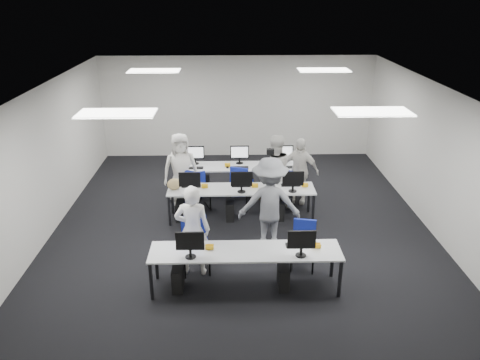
{
  "coord_description": "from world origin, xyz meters",
  "views": [
    {
      "loc": [
        -0.26,
        -9.15,
        4.79
      ],
      "look_at": [
        -0.03,
        0.04,
        1.0
      ],
      "focal_mm": 35.0,
      "sensor_mm": 36.0,
      "label": 1
    }
  ],
  "objects_px": {
    "chair_7": "(279,192)",
    "student_0": "(193,231)",
    "desk_front": "(245,253)",
    "chair_3": "(238,199)",
    "student_2": "(181,169)",
    "desk_mid": "(241,191)",
    "student_1": "(274,172)",
    "student_3": "(299,171)",
    "photographer": "(270,204)",
    "chair_2": "(200,197)",
    "chair_5": "(190,191)",
    "chair_6": "(242,190)",
    "chair_0": "(196,254)",
    "chair_1": "(303,253)"
  },
  "relations": [
    {
      "from": "chair_2",
      "to": "student_1",
      "type": "distance_m",
      "value": 1.83
    },
    {
      "from": "desk_mid",
      "to": "chair_6",
      "type": "height_order",
      "value": "chair_6"
    },
    {
      "from": "desk_mid",
      "to": "student_3",
      "type": "xyz_separation_m",
      "value": [
        1.38,
        0.87,
        0.12
      ]
    },
    {
      "from": "desk_mid",
      "to": "student_1",
      "type": "relative_size",
      "value": 1.81
    },
    {
      "from": "chair_5",
      "to": "student_2",
      "type": "relative_size",
      "value": 0.52
    },
    {
      "from": "student_3",
      "to": "photographer",
      "type": "height_order",
      "value": "photographer"
    },
    {
      "from": "desk_mid",
      "to": "chair_7",
      "type": "xyz_separation_m",
      "value": [
        0.92,
        0.79,
        -0.39
      ]
    },
    {
      "from": "chair_6",
      "to": "photographer",
      "type": "height_order",
      "value": "photographer"
    },
    {
      "from": "student_1",
      "to": "student_3",
      "type": "height_order",
      "value": "student_1"
    },
    {
      "from": "chair_3",
      "to": "photographer",
      "type": "relative_size",
      "value": 0.44
    },
    {
      "from": "student_0",
      "to": "photographer",
      "type": "distance_m",
      "value": 1.67
    },
    {
      "from": "desk_front",
      "to": "desk_mid",
      "type": "distance_m",
      "value": 2.6
    },
    {
      "from": "desk_front",
      "to": "chair_3",
      "type": "xyz_separation_m",
      "value": [
        -0.05,
        3.1,
        -0.42
      ]
    },
    {
      "from": "chair_7",
      "to": "student_0",
      "type": "height_order",
      "value": "student_0"
    },
    {
      "from": "chair_5",
      "to": "student_0",
      "type": "relative_size",
      "value": 0.52
    },
    {
      "from": "chair_3",
      "to": "student_3",
      "type": "bearing_deg",
      "value": 13.48
    },
    {
      "from": "desk_front",
      "to": "chair_5",
      "type": "relative_size",
      "value": 3.62
    },
    {
      "from": "chair_7",
      "to": "student_3",
      "type": "distance_m",
      "value": 0.69
    },
    {
      "from": "chair_7",
      "to": "photographer",
      "type": "distance_m",
      "value": 2.16
    },
    {
      "from": "chair_7",
      "to": "desk_front",
      "type": "bearing_deg",
      "value": -103.13
    },
    {
      "from": "chair_3",
      "to": "chair_7",
      "type": "xyz_separation_m",
      "value": [
        0.98,
        0.29,
        0.03
      ]
    },
    {
      "from": "chair_3",
      "to": "student_1",
      "type": "height_order",
      "value": "student_1"
    },
    {
      "from": "chair_1",
      "to": "chair_7",
      "type": "distance_m",
      "value": 2.76
    },
    {
      "from": "chair_5",
      "to": "chair_6",
      "type": "relative_size",
      "value": 0.95
    },
    {
      "from": "chair_5",
      "to": "student_2",
      "type": "xyz_separation_m",
      "value": [
        -0.19,
        -0.01,
        0.58
      ]
    },
    {
      "from": "chair_5",
      "to": "photographer",
      "type": "relative_size",
      "value": 0.47
    },
    {
      "from": "photographer",
      "to": "desk_mid",
      "type": "bearing_deg",
      "value": -65.71
    },
    {
      "from": "chair_2",
      "to": "chair_3",
      "type": "relative_size",
      "value": 1.02
    },
    {
      "from": "chair_0",
      "to": "chair_5",
      "type": "distance_m",
      "value": 2.93
    },
    {
      "from": "chair_2",
      "to": "chair_3",
      "type": "distance_m",
      "value": 0.9
    },
    {
      "from": "chair_7",
      "to": "chair_1",
      "type": "bearing_deg",
      "value": -84.64
    },
    {
      "from": "photographer",
      "to": "chair_3",
      "type": "bearing_deg",
      "value": -70.24
    },
    {
      "from": "chair_2",
      "to": "student_0",
      "type": "height_order",
      "value": "student_0"
    },
    {
      "from": "chair_1",
      "to": "chair_3",
      "type": "xyz_separation_m",
      "value": [
        -1.13,
        2.47,
        -0.02
      ]
    },
    {
      "from": "desk_mid",
      "to": "photographer",
      "type": "height_order",
      "value": "photographer"
    },
    {
      "from": "desk_mid",
      "to": "photographer",
      "type": "relative_size",
      "value": 1.71
    },
    {
      "from": "chair_0",
      "to": "photographer",
      "type": "distance_m",
      "value": 1.71
    },
    {
      "from": "chair_5",
      "to": "student_3",
      "type": "bearing_deg",
      "value": 19.28
    },
    {
      "from": "desk_mid",
      "to": "student_3",
      "type": "height_order",
      "value": "student_3"
    },
    {
      "from": "desk_mid",
      "to": "chair_5",
      "type": "relative_size",
      "value": 3.62
    },
    {
      "from": "student_2",
      "to": "desk_mid",
      "type": "bearing_deg",
      "value": -46.39
    },
    {
      "from": "desk_mid",
      "to": "student_0",
      "type": "bearing_deg",
      "value": -113.34
    },
    {
      "from": "chair_5",
      "to": "chair_7",
      "type": "height_order",
      "value": "chair_7"
    },
    {
      "from": "chair_3",
      "to": "student_2",
      "type": "distance_m",
      "value": 1.52
    },
    {
      "from": "chair_0",
      "to": "chair_7",
      "type": "bearing_deg",
      "value": 48.0
    },
    {
      "from": "chair_7",
      "to": "photographer",
      "type": "relative_size",
      "value": 0.49
    },
    {
      "from": "desk_front",
      "to": "chair_2",
      "type": "height_order",
      "value": "chair_2"
    },
    {
      "from": "student_0",
      "to": "chair_3",
      "type": "bearing_deg",
      "value": -105.15
    },
    {
      "from": "chair_5",
      "to": "student_2",
      "type": "bearing_deg",
      "value": -156.02
    },
    {
      "from": "student_3",
      "to": "photographer",
      "type": "bearing_deg",
      "value": -92.7
    }
  ]
}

